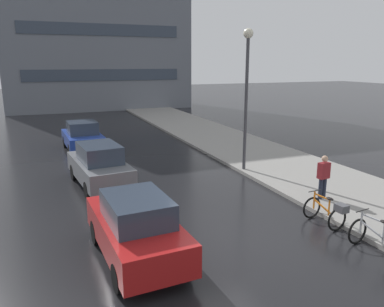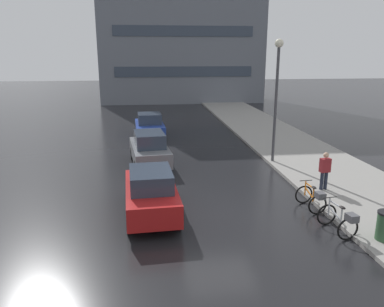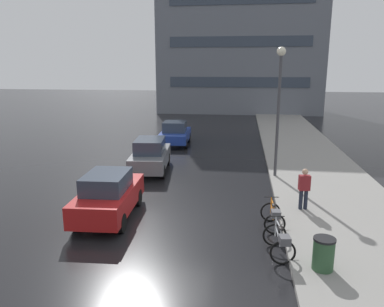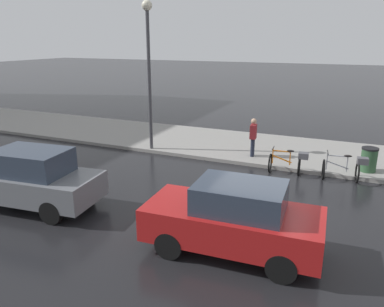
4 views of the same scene
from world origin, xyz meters
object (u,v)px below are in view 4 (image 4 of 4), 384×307
object	(u,v)px
streetlamp	(149,55)
bicycle_nearest	(345,168)
car_red	(234,219)
car_grey	(30,179)
bicycle_second	(289,162)
trash_bin	(369,161)
pedestrian	(253,137)

from	to	relation	value
streetlamp	bicycle_nearest	bearing A→B (deg)	-93.50
car_red	car_grey	bearing A→B (deg)	89.99
bicycle_nearest	bicycle_second	distance (m)	1.88
streetlamp	trash_bin	distance (m)	9.29
car_red	trash_bin	world-z (taller)	car_red
car_red	pedestrian	world-z (taller)	same
car_red	bicycle_second	bearing A→B (deg)	-2.49
trash_bin	car_red	bearing A→B (deg)	157.26
bicycle_nearest	bicycle_second	bearing A→B (deg)	91.37
bicycle_second	pedestrian	world-z (taller)	pedestrian
car_red	bicycle_nearest	bearing A→B (deg)	-20.22
bicycle_second	car_grey	bearing A→B (deg)	132.07
bicycle_second	car_grey	size ratio (longest dim) A/B	0.32
car_grey	streetlamp	size ratio (longest dim) A/B	0.70
car_red	pedestrian	size ratio (longest dim) A/B	2.39
car_red	trash_bin	xyz separation A→B (m)	(6.82, -2.86, -0.33)
bicycle_second	streetlamp	distance (m)	6.97
bicycle_nearest	bicycle_second	world-z (taller)	bicycle_nearest
bicycle_second	trash_bin	xyz separation A→B (m)	(1.08, -2.61, 0.03)
bicycle_nearest	car_red	xyz separation A→B (m)	(-5.78, 2.13, 0.34)
trash_bin	streetlamp	bearing A→B (deg)	93.72
bicycle_nearest	car_grey	distance (m)	10.07
bicycle_second	car_grey	xyz separation A→B (m)	(-5.74, 6.36, 0.37)
bicycle_second	streetlamp	xyz separation A→B (m)	(0.52, 5.95, 3.59)
bicycle_second	car_red	bearing A→B (deg)	177.51
car_red	pedestrian	distance (m)	7.08
car_grey	trash_bin	xyz separation A→B (m)	(6.82, -8.96, -0.34)
bicycle_second	trash_bin	bearing A→B (deg)	-67.50
bicycle_nearest	car_grey	size ratio (longest dim) A/B	0.34
car_grey	pedestrian	size ratio (longest dim) A/B	2.55
bicycle_nearest	streetlamp	distance (m)	8.62
pedestrian	trash_bin	bearing A→B (deg)	-91.65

